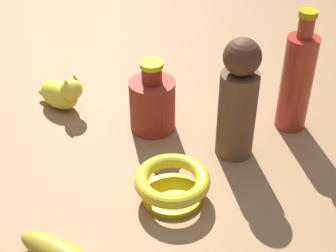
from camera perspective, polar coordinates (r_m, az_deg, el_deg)
ground at (r=0.95m, az=-0.00°, el=-3.83°), size 2.00×2.00×0.00m
bowl at (r=0.85m, az=0.49°, el=-6.57°), size 0.13×0.13×0.05m
cat_figurine at (r=1.10m, az=-12.04°, el=3.71°), size 0.10×0.11×0.09m
person_figure_adult at (r=0.91m, az=8.00°, el=2.88°), size 0.09×0.09×0.24m
bottle_tall at (r=1.01m, az=14.50°, el=5.08°), size 0.06×0.06×0.25m
bottle_short at (r=1.00m, az=-1.60°, el=2.70°), size 0.09×0.09×0.15m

